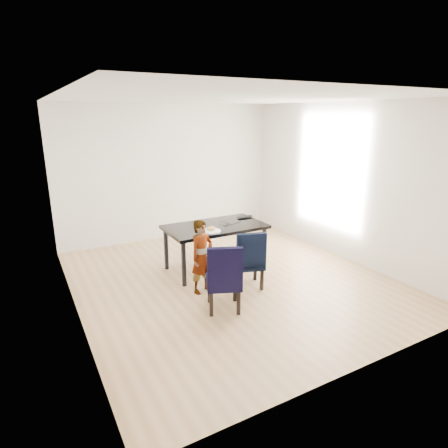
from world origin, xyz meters
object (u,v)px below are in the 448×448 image
chair_right (248,258)px  plate (211,231)px  dining_table (215,247)px  laptop (244,216)px  chair_left (223,276)px  child (202,257)px

chair_right → plate: bearing=137.4°
dining_table → laptop: size_ratio=5.51×
chair_left → plate: size_ratio=3.04×
dining_table → plate: bearing=-127.8°
chair_left → laptop: bearing=73.2°
dining_table → chair_left: chair_left is taller
chair_right → child: child is taller
plate → child: bearing=-131.7°
chair_right → dining_table: bearing=114.9°
chair_left → child: size_ratio=0.86×
chair_right → laptop: (0.57, 1.04, 0.32)m
plate → laptop: bearing=28.3°
chair_left → chair_right: size_ratio=1.04×
chair_right → laptop: chair_right is taller
dining_table → chair_left: 1.36m
plate → chair_right: bearing=-60.0°
child → laptop: 1.53m
chair_left → plate: (0.32, 0.98, 0.30)m
chair_right → plate: 0.72m
plate → laptop: (0.89, 0.48, 0.00)m
chair_right → laptop: size_ratio=3.04×
dining_table → chair_left: (-0.53, -1.25, 0.09)m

